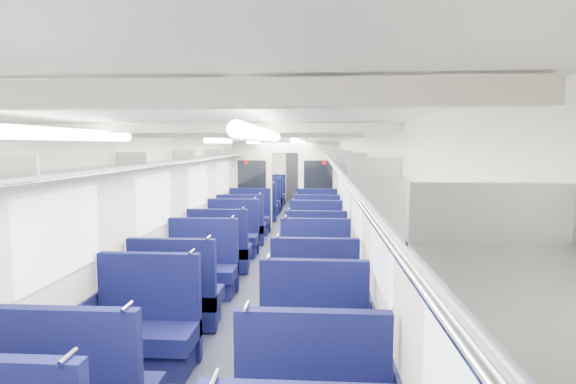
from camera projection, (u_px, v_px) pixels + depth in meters
floor at (275, 254)px, 9.21m from camera, size 2.80×18.00×0.01m
ceiling at (274, 137)px, 8.97m from camera, size 2.80×18.00×0.01m
wall_left at (205, 196)px, 9.18m from camera, size 0.02×18.00×2.35m
dado_left at (207, 236)px, 9.26m from camera, size 0.03×17.90×0.70m
wall_right at (345, 197)px, 9.00m from camera, size 0.02×18.00×2.35m
dado_right at (344, 238)px, 9.08m from camera, size 0.03×17.90×0.70m
wall_far at (296, 171)px, 18.02m from camera, size 2.80×0.02×2.35m
luggage_rack_left at (214, 156)px, 9.08m from camera, size 0.36×17.40×0.18m
luggage_rack_right at (336, 157)px, 8.93m from camera, size 0.36×17.40×0.18m
windows at (272, 186)px, 8.61m from camera, size 2.78×15.60×0.75m
ceiling_fittings at (273, 140)px, 8.71m from camera, size 2.70×16.06×0.11m
end_door at (296, 176)px, 17.98m from camera, size 0.75×0.06×2.00m
bulkhead at (285, 182)px, 12.04m from camera, size 2.80×0.10×2.35m
seat_6 at (146, 333)px, 4.50m from camera, size 1.03×0.57×1.16m
seat_7 at (314, 345)px, 4.23m from camera, size 1.03×0.57×1.16m
seat_8 at (177, 299)px, 5.49m from camera, size 1.03×0.57×1.16m
seat_9 at (315, 298)px, 5.52m from camera, size 1.03×0.57×1.16m
seat_10 at (202, 271)px, 6.68m from camera, size 1.03×0.57×1.16m
seat_11 at (315, 272)px, 6.65m from camera, size 1.03×0.57×1.16m
seat_12 at (220, 252)px, 7.91m from camera, size 1.03×0.57×1.16m
seat_13 at (315, 254)px, 7.71m from camera, size 1.03×0.57×1.16m
seat_14 at (232, 238)px, 9.07m from camera, size 1.03×0.57×1.16m
seat_15 at (316, 240)px, 8.85m from camera, size 1.03×0.57×1.16m
seat_16 at (241, 228)px, 10.15m from camera, size 1.03×0.57×1.16m
seat_17 at (316, 229)px, 10.10m from camera, size 1.03×0.57×1.16m
seat_18 at (249, 219)px, 11.33m from camera, size 1.03×0.57×1.16m
seat_19 at (316, 220)px, 11.21m from camera, size 1.03×0.57×1.16m
seat_20 at (259, 209)px, 13.24m from camera, size 1.03×0.57×1.16m
seat_21 at (316, 209)px, 13.22m from camera, size 1.03×0.57×1.16m
seat_22 at (264, 203)px, 14.50m from camera, size 1.03×0.57×1.16m
seat_23 at (316, 204)px, 14.28m from camera, size 1.03×0.57×1.16m
seat_24 at (268, 199)px, 15.53m from camera, size 1.03×0.57×1.16m
seat_25 at (317, 200)px, 15.40m from camera, size 1.03×0.57×1.16m
seat_26 at (271, 196)px, 16.64m from camera, size 1.03×0.57×1.16m
seat_27 at (317, 196)px, 16.63m from camera, size 1.03×0.57×1.16m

